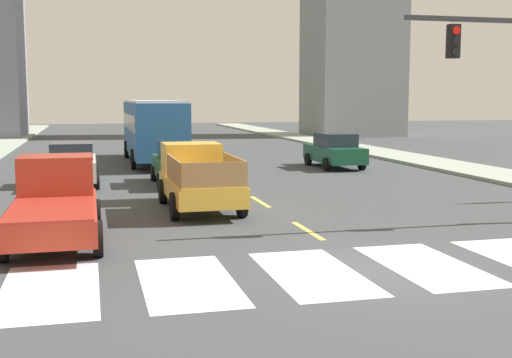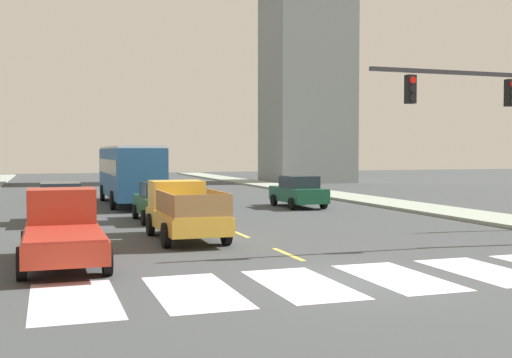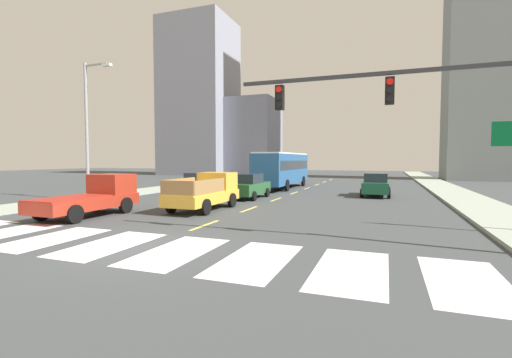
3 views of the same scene
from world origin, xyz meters
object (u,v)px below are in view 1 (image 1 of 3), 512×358
(pickup_stakebed, at_px, (197,178))
(sedan_mid, at_px, (335,150))
(city_bus, at_px, (153,126))
(pickup_dark, at_px, (55,202))
(sedan_near_right, at_px, (179,163))
(sedan_far, at_px, (72,164))

(pickup_stakebed, distance_m, sedan_mid, 13.30)
(city_bus, bearing_deg, pickup_stakebed, -90.41)
(pickup_dark, height_order, city_bus, city_bus)
(pickup_dark, xyz_separation_m, sedan_near_right, (4.29, 9.55, -0.06))
(city_bus, bearing_deg, sedan_mid, -29.24)
(pickup_stakebed, distance_m, sedan_far, 7.52)
(city_bus, bearing_deg, sedan_near_right, -89.29)
(city_bus, height_order, sedan_far, city_bus)
(pickup_dark, xyz_separation_m, city_bus, (4.11, 18.78, 1.03))
(sedan_far, xyz_separation_m, sedan_mid, (12.44, 3.84, 0.00))
(pickup_stakebed, distance_m, city_bus, 14.95)
(sedan_far, bearing_deg, pickup_stakebed, -60.98)
(pickup_dark, xyz_separation_m, sedan_mid, (12.60, 14.11, -0.06))
(pickup_dark, distance_m, sedan_far, 10.27)
(pickup_stakebed, relative_size, pickup_dark, 1.00)
(pickup_stakebed, bearing_deg, sedan_mid, 49.80)
(sedan_mid, bearing_deg, pickup_stakebed, -129.50)
(pickup_stakebed, xyz_separation_m, sedan_mid, (8.49, 10.24, -0.08))
(sedan_near_right, bearing_deg, city_bus, 91.83)
(pickup_dark, height_order, sedan_near_right, pickup_dark)
(pickup_stakebed, bearing_deg, sedan_near_right, 87.63)
(pickup_stakebed, bearing_deg, city_bus, 89.45)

